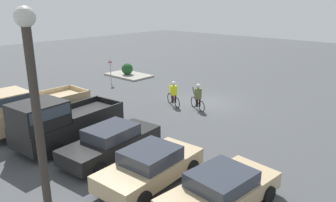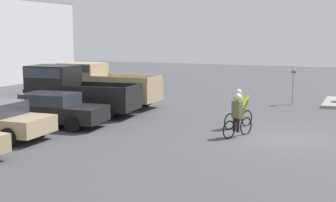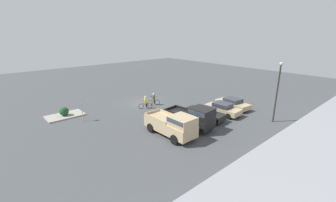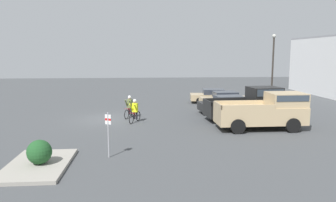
{
  "view_description": "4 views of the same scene",
  "coord_description": "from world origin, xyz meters",
  "views": [
    {
      "loc": [
        -12.07,
        17.4,
        6.56
      ],
      "look_at": [
        -0.47,
        4.42,
        1.2
      ],
      "focal_mm": 35.0,
      "sensor_mm": 36.0,
      "label": 1
    },
    {
      "loc": [
        -17.37,
        -2.9,
        3.85
      ],
      "look_at": [
        -0.47,
        4.42,
        1.2
      ],
      "focal_mm": 50.0,
      "sensor_mm": 36.0,
      "label": 2
    },
    {
      "loc": [
        17.06,
        24.32,
        9.38
      ],
      "look_at": [
        -0.47,
        4.42,
        1.2
      ],
      "focal_mm": 24.0,
      "sensor_mm": 36.0,
      "label": 3
    },
    {
      "loc": [
        23.52,
        2.5,
        4.73
      ],
      "look_at": [
        -0.47,
        4.42,
        1.2
      ],
      "focal_mm": 35.0,
      "sensor_mm": 36.0,
      "label": 4
    }
  ],
  "objects": [
    {
      "name": "cyclist_1",
      "position": [
        -0.43,
        1.57,
        0.82
      ],
      "size": [
        1.59,
        0.74,
        1.67
      ],
      "color": "black",
      "rests_on": "ground_plane"
    },
    {
      "name": "pickup_truck_0",
      "position": [
        1.19,
        10.14,
        1.19
      ],
      "size": [
        2.61,
        5.43,
        2.35
      ],
      "color": "black",
      "rests_on": "ground_plane"
    },
    {
      "name": "fire_lane_sign",
      "position": [
        8.91,
        0.96,
        1.27
      ],
      "size": [
        0.15,
        0.28,
        2.1
      ],
      "color": "#9E9EA3",
      "rests_on": "ground_plane"
    },
    {
      "name": "cyclist_0",
      "position": [
        1.22,
        1.99,
        0.82
      ],
      "size": [
        1.68,
        0.77,
        1.64
      ],
      "color": "black",
      "rests_on": "ground_plane"
    },
    {
      "name": "ground_plane",
      "position": [
        0.0,
        0.0,
        0.0
      ],
      "size": [
        80.0,
        80.0,
        0.0
      ],
      "primitive_type": "plane",
      "color": "#424447"
    },
    {
      "name": "pickup_truck_1",
      "position": [
        4.04,
        10.23,
        1.2
      ],
      "size": [
        2.27,
        5.46,
        2.3
      ],
      "color": "tan",
      "rests_on": "ground_plane"
    },
    {
      "name": "sedan_2",
      "position": [
        -1.56,
        9.31,
        0.7
      ],
      "size": [
        2.26,
        4.82,
        1.4
      ],
      "color": "black",
      "rests_on": "ground_plane"
    }
  ]
}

